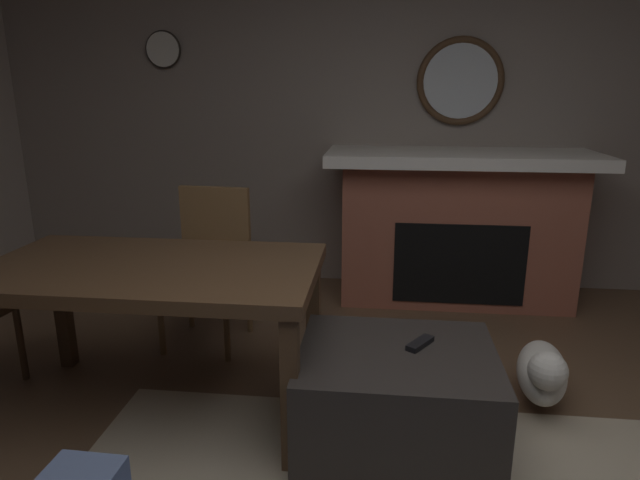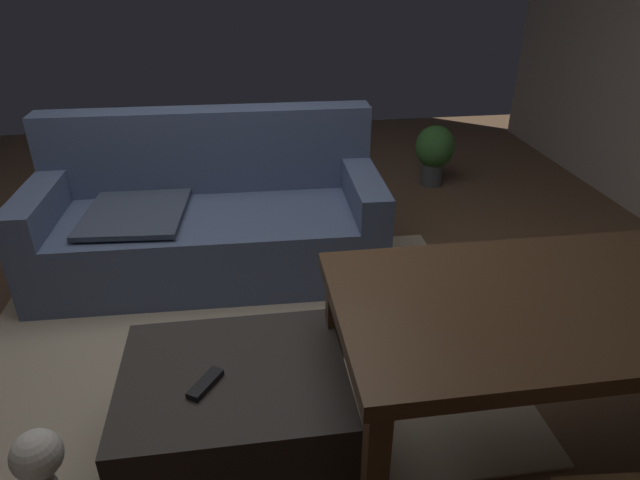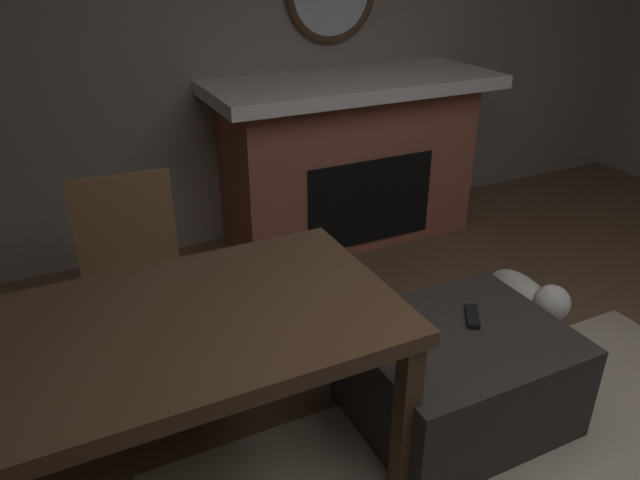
{
  "view_description": "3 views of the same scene",
  "coord_description": "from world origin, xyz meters",
  "px_view_note": "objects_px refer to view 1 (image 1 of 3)",
  "views": [
    {
      "loc": [
        0.2,
        1.27,
        1.51
      ],
      "look_at": [
        0.5,
        -1.31,
        0.78
      ],
      "focal_mm": 30.67,
      "sensor_mm": 36.0,
      "label": 1
    },
    {
      "loc": [
        0.2,
        -2.45,
        1.82
      ],
      "look_at": [
        0.44,
        -0.79,
        0.93
      ],
      "focal_mm": 31.05,
      "sensor_mm": 36.0,
      "label": 2
    },
    {
      "loc": [
        1.49,
        0.66,
        1.83
      ],
      "look_at": [
        0.76,
        -0.82,
        1.01
      ],
      "focal_mm": 33.53,
      "sensor_mm": 36.0,
      "label": 3
    }
  ],
  "objects_px": {
    "small_dog": "(542,371)",
    "dining_chair_south": "(210,256)",
    "fireplace": "(456,226)",
    "wall_clock": "(163,49)",
    "tv_remote": "(420,343)",
    "ottoman_coffee_table": "(396,397)",
    "round_wall_mirror": "(460,81)",
    "dining_table": "(152,282)"
  },
  "relations": [
    {
      "from": "small_dog",
      "to": "dining_chair_south",
      "type": "bearing_deg",
      "value": -17.85
    },
    {
      "from": "fireplace",
      "to": "wall_clock",
      "type": "bearing_deg",
      "value": -7.4
    },
    {
      "from": "tv_remote",
      "to": "wall_clock",
      "type": "height_order",
      "value": "wall_clock"
    },
    {
      "from": "ottoman_coffee_table",
      "to": "small_dog",
      "type": "relative_size",
      "value": 1.41
    },
    {
      "from": "round_wall_mirror",
      "to": "dining_chair_south",
      "type": "xyz_separation_m",
      "value": [
        1.56,
        1.12,
        -1.03
      ]
    },
    {
      "from": "fireplace",
      "to": "dining_chair_south",
      "type": "xyz_separation_m",
      "value": [
        1.56,
        0.83,
        -0.03
      ]
    },
    {
      "from": "ottoman_coffee_table",
      "to": "small_dog",
      "type": "bearing_deg",
      "value": -153.54
    },
    {
      "from": "dining_chair_south",
      "to": "wall_clock",
      "type": "distance_m",
      "value": 1.81
    },
    {
      "from": "round_wall_mirror",
      "to": "ottoman_coffee_table",
      "type": "xyz_separation_m",
      "value": [
        0.45,
        2.06,
        -1.33
      ]
    },
    {
      "from": "round_wall_mirror",
      "to": "dining_table",
      "type": "height_order",
      "value": "round_wall_mirror"
    },
    {
      "from": "tv_remote",
      "to": "wall_clock",
      "type": "relative_size",
      "value": 0.58
    },
    {
      "from": "round_wall_mirror",
      "to": "wall_clock",
      "type": "distance_m",
      "value": 2.22
    },
    {
      "from": "tv_remote",
      "to": "wall_clock",
      "type": "xyz_separation_m",
      "value": [
        1.85,
        -2.0,
        1.34
      ]
    },
    {
      "from": "tv_remote",
      "to": "dining_chair_south",
      "type": "xyz_separation_m",
      "value": [
        1.2,
        -0.88,
        0.08
      ]
    },
    {
      "from": "ottoman_coffee_table",
      "to": "dining_table",
      "type": "relative_size",
      "value": 0.55
    },
    {
      "from": "round_wall_mirror",
      "to": "ottoman_coffee_table",
      "type": "height_order",
      "value": "round_wall_mirror"
    },
    {
      "from": "dining_chair_south",
      "to": "wall_clock",
      "type": "xyz_separation_m",
      "value": [
        0.65,
        -1.12,
        1.26
      ]
    },
    {
      "from": "wall_clock",
      "to": "fireplace",
      "type": "bearing_deg",
      "value": 172.6
    },
    {
      "from": "fireplace",
      "to": "round_wall_mirror",
      "type": "xyz_separation_m",
      "value": [
        0.0,
        -0.29,
        1.0
      ]
    },
    {
      "from": "dining_table",
      "to": "dining_chair_south",
      "type": "height_order",
      "value": "dining_chair_south"
    },
    {
      "from": "dining_table",
      "to": "wall_clock",
      "type": "relative_size",
      "value": 5.45
    },
    {
      "from": "tv_remote",
      "to": "small_dog",
      "type": "xyz_separation_m",
      "value": [
        -0.61,
        -0.29,
        -0.26
      ]
    },
    {
      "from": "dining_table",
      "to": "wall_clock",
      "type": "height_order",
      "value": "wall_clock"
    },
    {
      "from": "round_wall_mirror",
      "to": "wall_clock",
      "type": "height_order",
      "value": "wall_clock"
    },
    {
      "from": "fireplace",
      "to": "ottoman_coffee_table",
      "type": "height_order",
      "value": "fireplace"
    },
    {
      "from": "round_wall_mirror",
      "to": "wall_clock",
      "type": "bearing_deg",
      "value": -0.0
    },
    {
      "from": "dining_chair_south",
      "to": "round_wall_mirror",
      "type": "bearing_deg",
      "value": -144.3
    },
    {
      "from": "tv_remote",
      "to": "small_dog",
      "type": "height_order",
      "value": "tv_remote"
    },
    {
      "from": "fireplace",
      "to": "round_wall_mirror",
      "type": "bearing_deg",
      "value": -90.0
    },
    {
      "from": "round_wall_mirror",
      "to": "small_dog",
      "type": "bearing_deg",
      "value": 98.62
    },
    {
      "from": "fireplace",
      "to": "small_dog",
      "type": "distance_m",
      "value": 1.49
    },
    {
      "from": "dining_table",
      "to": "small_dog",
      "type": "distance_m",
      "value": 1.9
    },
    {
      "from": "dining_chair_south",
      "to": "dining_table",
      "type": "bearing_deg",
      "value": 89.45
    },
    {
      "from": "fireplace",
      "to": "ottoman_coffee_table",
      "type": "xyz_separation_m",
      "value": [
        0.45,
        1.77,
        -0.33
      ]
    },
    {
      "from": "ottoman_coffee_table",
      "to": "dining_chair_south",
      "type": "distance_m",
      "value": 1.48
    },
    {
      "from": "ottoman_coffee_table",
      "to": "dining_chair_south",
      "type": "xyz_separation_m",
      "value": [
        1.11,
        -0.94,
        0.31
      ]
    },
    {
      "from": "tv_remote",
      "to": "dining_table",
      "type": "distance_m",
      "value": 1.23
    },
    {
      "from": "ottoman_coffee_table",
      "to": "small_dog",
      "type": "height_order",
      "value": "ottoman_coffee_table"
    },
    {
      "from": "fireplace",
      "to": "tv_remote",
      "type": "xyz_separation_m",
      "value": [
        0.36,
        1.71,
        -0.11
      ]
    },
    {
      "from": "fireplace",
      "to": "wall_clock",
      "type": "distance_m",
      "value": 2.54
    },
    {
      "from": "dining_chair_south",
      "to": "small_dog",
      "type": "xyz_separation_m",
      "value": [
        -1.82,
        0.59,
        -0.34
      ]
    },
    {
      "from": "ottoman_coffee_table",
      "to": "small_dog",
      "type": "xyz_separation_m",
      "value": [
        -0.71,
        -0.35,
        -0.03
      ]
    }
  ]
}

